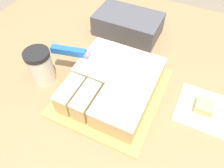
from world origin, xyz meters
TOP-DOWN VIEW (x-y plane):
  - countertop at (0.00, 0.00)m, footprint 1.40×1.10m
  - cake_board at (-0.04, -0.08)m, footprint 0.30×0.34m
  - cake at (-0.03, -0.08)m, footprint 0.25×0.29m
  - knife at (-0.16, -0.04)m, footprint 0.33×0.10m
  - coffee_cup at (-0.27, -0.13)m, footprint 0.08×0.08m
  - paper_napkin at (0.24, -0.02)m, footprint 0.15×0.15m
  - brownie at (0.24, -0.02)m, footprint 0.05×0.05m
  - storage_box at (-0.11, 0.23)m, footprint 0.25×0.16m

SIDE VIEW (x-z plane):
  - countertop at x=0.00m, z-range 0.00..0.94m
  - paper_napkin at x=0.24m, z-range 0.94..0.94m
  - cake_board at x=-0.04m, z-range 0.94..0.94m
  - brownie at x=0.24m, z-range 0.94..0.97m
  - cake at x=-0.03m, z-range 0.94..1.01m
  - storage_box at x=-0.11m, z-range 0.94..1.02m
  - coffee_cup at x=-0.27m, z-range 0.94..1.06m
  - knife at x=-0.16m, z-range 1.01..1.03m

